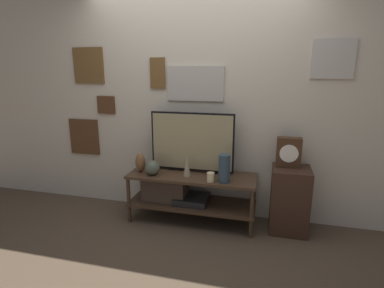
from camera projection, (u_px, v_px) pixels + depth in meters
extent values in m
plane|color=#4C3D2D|center=(185.00, 232.00, 3.15)|extent=(12.00, 12.00, 0.00)
cube|color=beige|center=(198.00, 99.00, 3.36)|extent=(6.40, 0.06, 2.70)
cube|color=#B2ADA3|center=(195.00, 84.00, 3.28)|extent=(0.63, 0.02, 0.38)
cube|color=#B2BCC6|center=(195.00, 84.00, 3.28)|extent=(0.60, 0.01, 0.34)
cube|color=#4C2D19|center=(84.00, 137.00, 3.79)|extent=(0.40, 0.02, 0.45)
cube|color=#2D2D33|center=(84.00, 137.00, 3.79)|extent=(0.36, 0.01, 0.41)
cube|color=brown|center=(88.00, 66.00, 3.55)|extent=(0.39, 0.02, 0.42)
cube|color=white|center=(88.00, 66.00, 3.54)|extent=(0.35, 0.01, 0.38)
cube|color=#4C2D19|center=(106.00, 105.00, 3.61)|extent=(0.23, 0.02, 0.21)
cube|color=#BCB299|center=(106.00, 105.00, 3.61)|extent=(0.19, 0.01, 0.18)
cube|color=brown|center=(158.00, 73.00, 3.36)|extent=(0.17, 0.02, 0.34)
cube|color=slate|center=(157.00, 73.00, 3.36)|extent=(0.14, 0.01, 0.31)
cube|color=#B7B2A8|center=(333.00, 59.00, 2.90)|extent=(0.40, 0.02, 0.38)
cube|color=slate|center=(333.00, 59.00, 2.89)|extent=(0.36, 0.01, 0.34)
cube|color=#422D1E|center=(192.00, 176.00, 3.28)|extent=(1.40, 0.48, 0.03)
cube|color=#422D1E|center=(192.00, 203.00, 3.36)|extent=(1.40, 0.48, 0.03)
cylinder|color=#422D1E|center=(129.00, 199.00, 3.31)|extent=(0.04, 0.04, 0.55)
cylinder|color=#422D1E|center=(252.00, 213.00, 2.99)|extent=(0.04, 0.04, 0.55)
cylinder|color=#422D1E|center=(144.00, 185.00, 3.70)|extent=(0.04, 0.04, 0.55)
cylinder|color=#422D1E|center=(254.00, 196.00, 3.38)|extent=(0.04, 0.04, 0.55)
cube|color=black|center=(192.00, 199.00, 3.35)|extent=(0.36, 0.33, 0.07)
cube|color=#47382D|center=(165.00, 189.00, 3.40)|extent=(0.49, 0.26, 0.25)
cylinder|color=black|center=(171.00, 169.00, 3.45)|extent=(0.05, 0.05, 0.02)
cylinder|color=black|center=(214.00, 172.00, 3.32)|extent=(0.05, 0.05, 0.02)
cube|color=black|center=(192.00, 142.00, 3.30)|extent=(0.93, 0.04, 0.65)
cube|color=#998C66|center=(192.00, 142.00, 3.29)|extent=(0.90, 0.01, 0.61)
cone|color=tan|center=(187.00, 166.00, 3.23)|extent=(0.08, 0.08, 0.21)
cylinder|color=#2D4251|center=(224.00, 168.00, 3.04)|extent=(0.12, 0.12, 0.29)
ellipsoid|color=brown|center=(140.00, 162.00, 3.35)|extent=(0.11, 0.11, 0.22)
sphere|color=#4C5647|center=(152.00, 168.00, 3.26)|extent=(0.16, 0.16, 0.16)
cylinder|color=beige|center=(211.00, 177.00, 3.07)|extent=(0.08, 0.08, 0.10)
cube|color=#382319|center=(289.00, 200.00, 3.13)|extent=(0.38, 0.38, 0.69)
cube|color=#422819|center=(289.00, 152.00, 3.06)|extent=(0.24, 0.10, 0.31)
cylinder|color=white|center=(289.00, 154.00, 3.01)|extent=(0.18, 0.01, 0.18)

